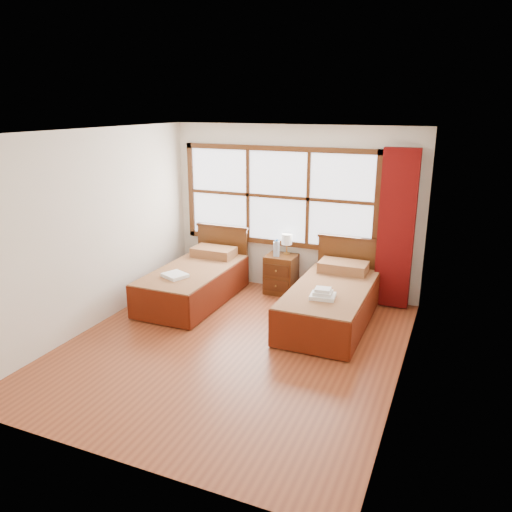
% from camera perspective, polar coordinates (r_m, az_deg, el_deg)
% --- Properties ---
extents(floor, '(4.50, 4.50, 0.00)m').
position_cam_1_polar(floor, '(6.30, -2.70, -10.33)').
color(floor, brown).
rests_on(floor, ground).
extents(ceiling, '(4.50, 4.50, 0.00)m').
position_cam_1_polar(ceiling, '(5.60, -3.08, 14.02)').
color(ceiling, white).
rests_on(ceiling, wall_back).
extents(wall_back, '(4.00, 0.00, 4.00)m').
position_cam_1_polar(wall_back, '(7.85, 4.28, 5.27)').
color(wall_back, silver).
rests_on(wall_back, floor).
extents(wall_left, '(0.00, 4.50, 4.50)m').
position_cam_1_polar(wall_left, '(6.90, -18.04, 2.84)').
color(wall_left, silver).
rests_on(wall_left, floor).
extents(wall_right, '(0.00, 4.50, 4.50)m').
position_cam_1_polar(wall_right, '(5.30, 17.02, -1.22)').
color(wall_right, silver).
rests_on(wall_right, floor).
extents(window, '(3.16, 0.06, 1.56)m').
position_cam_1_polar(window, '(7.85, 2.49, 6.80)').
color(window, white).
rests_on(window, wall_back).
extents(curtain, '(0.50, 0.16, 2.30)m').
position_cam_1_polar(curtain, '(7.40, 15.73, 2.91)').
color(curtain, '#630B09').
rests_on(curtain, wall_back).
extents(bed_left, '(1.00, 2.02, 0.97)m').
position_cam_1_polar(bed_left, '(7.67, -6.96, -2.90)').
color(bed_left, '#41200D').
rests_on(bed_left, floor).
extents(bed_right, '(1.02, 2.04, 0.99)m').
position_cam_1_polar(bed_right, '(6.92, 8.57, -5.17)').
color(bed_right, '#41200D').
rests_on(bed_right, floor).
extents(nightstand, '(0.46, 0.46, 0.62)m').
position_cam_1_polar(nightstand, '(7.91, 2.86, -2.07)').
color(nightstand, '#512A11').
rests_on(nightstand, floor).
extents(towels_left, '(0.41, 0.39, 0.05)m').
position_cam_1_polar(towels_left, '(7.22, -9.24, -2.19)').
color(towels_left, white).
rests_on(towels_left, bed_left).
extents(towels_right, '(0.34, 0.30, 0.13)m').
position_cam_1_polar(towels_right, '(6.39, 7.64, -4.34)').
color(towels_right, white).
rests_on(towels_right, bed_right).
extents(lamp, '(0.17, 0.17, 0.32)m').
position_cam_1_polar(lamp, '(7.84, 3.54, 1.86)').
color(lamp, gold).
rests_on(lamp, nightstand).
extents(bottle_near, '(0.07, 0.07, 0.26)m').
position_cam_1_polar(bottle_near, '(7.74, 2.22, 0.82)').
color(bottle_near, '#A2B9D0').
rests_on(bottle_near, nightstand).
extents(bottle_far, '(0.07, 0.07, 0.28)m').
position_cam_1_polar(bottle_far, '(7.73, 2.43, 0.86)').
color(bottle_far, '#A2B9D0').
rests_on(bottle_far, nightstand).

